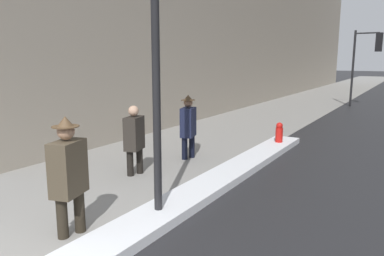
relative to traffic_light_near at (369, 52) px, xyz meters
The scene contains 7 objects.
sidewalk_slab 5.32m from the traffic_light_near, 132.43° to the right, with size 4.00×80.00×0.01m.
snow_bank_curb 14.59m from the traffic_light_near, 93.44° to the right, with size 0.71×8.71×0.15m.
traffic_light_near is the anchor object (origin of this frame).
pedestrian_in_fedora 17.53m from the traffic_light_near, 95.23° to the right, with size 0.43×0.58×1.67m.
pedestrian_with_shoulder_bag 15.12m from the traffic_light_near, 100.06° to the right, with size 0.40×0.71×1.47m.
pedestrian_in_glasses 13.44m from the traffic_light_near, 100.15° to the right, with size 0.40×0.54×1.57m.
fire_hydrant 11.09m from the traffic_light_near, 94.48° to the right, with size 0.20×0.20×0.70m.
Camera 1 is at (3.41, -2.26, 2.41)m, focal length 35.00 mm.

